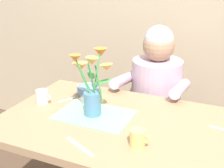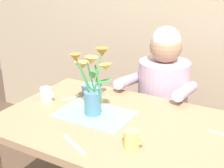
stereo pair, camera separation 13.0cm
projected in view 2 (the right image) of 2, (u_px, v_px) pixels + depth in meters
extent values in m
cube|color=tan|center=(183.00, 1.00, 2.24)|extent=(4.00, 0.10, 2.50)
cube|color=#9E7A56|center=(114.00, 124.00, 1.58)|extent=(1.20, 0.80, 0.04)
cylinder|color=#9E7A56|center=(72.00, 132.00, 2.23)|extent=(0.06, 0.06, 0.70)
cylinder|color=#4C4C56|center=(159.00, 152.00, 2.25)|extent=(0.30, 0.30, 0.40)
cylinder|color=#BC9EB2|center=(163.00, 96.00, 2.09)|extent=(0.34, 0.34, 0.50)
sphere|color=#A37A5B|center=(166.00, 47.00, 1.96)|extent=(0.21, 0.21, 0.21)
sphere|color=silver|center=(166.00, 41.00, 1.95)|extent=(0.19, 0.19, 0.19)
cylinder|color=#BC9EB2|center=(129.00, 80.00, 2.01)|extent=(0.07, 0.33, 0.12)
cylinder|color=#BC9EB2|center=(185.00, 91.00, 1.84)|extent=(0.07, 0.33, 0.12)
cube|color=#7AB289|center=(95.00, 114.00, 1.63)|extent=(0.40, 0.28, 0.00)
cylinder|color=teal|center=(93.00, 103.00, 1.62)|extent=(0.09, 0.09, 0.13)
cylinder|color=#388E42|center=(99.00, 84.00, 1.54)|extent=(0.05, 0.03, 0.19)
cone|color=#EFA84C|center=(106.00, 67.00, 1.48)|extent=(0.08, 0.07, 0.04)
sphere|color=#E5D14C|center=(106.00, 66.00, 1.48)|extent=(0.02, 0.02, 0.02)
cylinder|color=#388E42|center=(97.00, 75.00, 1.60)|extent=(0.01, 0.08, 0.22)
cone|color=orange|center=(102.00, 52.00, 1.60)|extent=(0.10, 0.10, 0.05)
sphere|color=#E5D14C|center=(102.00, 51.00, 1.60)|extent=(0.02, 0.02, 0.02)
cylinder|color=#388E42|center=(87.00, 82.00, 1.61)|extent=(0.04, 0.06, 0.15)
cone|color=#EFA84C|center=(82.00, 66.00, 1.61)|extent=(0.12, 0.12, 0.04)
sphere|color=#E5D14C|center=(82.00, 65.00, 1.61)|extent=(0.02, 0.02, 0.02)
cylinder|color=#388E42|center=(84.00, 79.00, 1.56)|extent=(0.08, 0.04, 0.22)
cone|color=orange|center=(75.00, 57.00, 1.51)|extent=(0.07, 0.07, 0.04)
sphere|color=#E5D14C|center=(75.00, 57.00, 1.51)|extent=(0.02, 0.02, 0.02)
cylinder|color=#388E42|center=(92.00, 80.00, 1.54)|extent=(0.01, 0.08, 0.22)
cone|color=#EFA84C|center=(91.00, 61.00, 1.48)|extent=(0.09, 0.08, 0.04)
sphere|color=#E5D14C|center=(91.00, 60.00, 1.47)|extent=(0.02, 0.02, 0.02)
ellipsoid|color=#388E42|center=(92.00, 74.00, 1.62)|extent=(0.08, 0.10, 0.04)
ellipsoid|color=#388E42|center=(104.00, 81.00, 1.57)|extent=(0.10, 0.08, 0.03)
cylinder|color=#6689A8|center=(92.00, 90.00, 1.90)|extent=(0.13, 0.13, 0.05)
torus|color=#6689A8|center=(92.00, 86.00, 1.89)|extent=(0.14, 0.14, 0.01)
cube|color=silver|center=(74.00, 145.00, 1.36)|extent=(0.18, 0.10, 0.00)
cylinder|color=#E5C666|center=(131.00, 139.00, 1.33)|extent=(0.07, 0.07, 0.08)
torus|color=#E5C666|center=(139.00, 141.00, 1.31)|extent=(0.04, 0.01, 0.04)
cylinder|color=silver|center=(46.00, 94.00, 1.80)|extent=(0.07, 0.07, 0.08)
torus|color=silver|center=(51.00, 95.00, 1.78)|extent=(0.04, 0.01, 0.04)
cube|color=silver|center=(219.00, 133.00, 1.45)|extent=(0.10, 0.02, 0.00)
cube|color=silver|center=(69.00, 98.00, 1.83)|extent=(0.06, 0.09, 0.00)
ellipsoid|color=silver|center=(77.00, 96.00, 1.86)|extent=(0.03, 0.03, 0.01)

